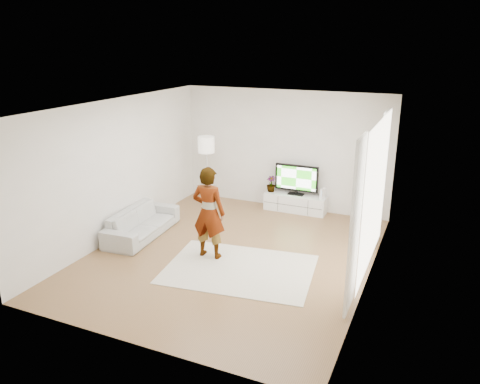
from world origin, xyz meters
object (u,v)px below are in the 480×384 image
at_px(television, 297,179).
at_px(rug, 239,269).
at_px(player, 209,213).
at_px(sofa, 142,223).
at_px(media_console, 295,203).
at_px(floor_lamp, 206,148).

bearing_deg(television, rug, -90.14).
distance_m(player, sofa, 1.86).
distance_m(media_console, television, 0.59).
bearing_deg(sofa, rug, -107.47).
distance_m(player, floor_lamp, 2.82).
bearing_deg(floor_lamp, television, 16.05).
xyz_separation_m(television, sofa, (-2.46, -2.69, -0.52)).
relative_size(television, rug, 0.40).
xyz_separation_m(media_console, rug, (-0.01, -3.24, -0.20)).
bearing_deg(sofa, media_console, -46.88).
height_order(television, floor_lamp, floor_lamp).
distance_m(television, floor_lamp, 2.23).
xyz_separation_m(media_console, sofa, (-2.46, -2.66, 0.08)).
xyz_separation_m(rug, floor_lamp, (-2.03, 2.68, 1.46)).
xyz_separation_m(television, rug, (-0.01, -3.27, -0.79)).
bearing_deg(media_console, television, 90.00).
xyz_separation_m(media_console, television, (0.00, 0.03, 0.59)).
distance_m(sofa, floor_lamp, 2.45).
height_order(sofa, floor_lamp, floor_lamp).
bearing_deg(floor_lamp, player, -61.61).
bearing_deg(television, player, -103.58).
bearing_deg(player, floor_lamp, -62.91).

